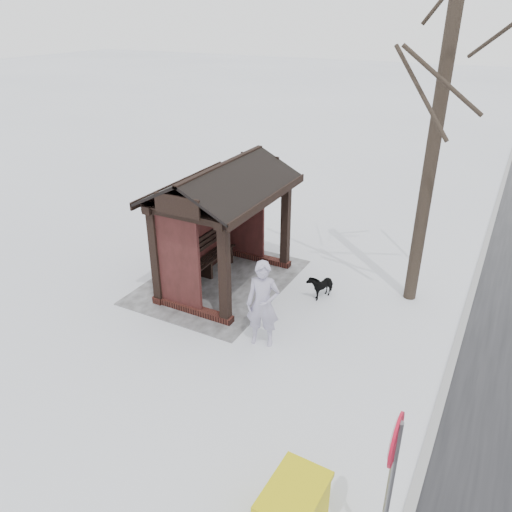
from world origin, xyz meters
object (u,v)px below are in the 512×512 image
Objects in this scene: tree_near at (455,10)px; pedestrian at (263,304)px; bus_shelter at (218,201)px; road_sign at (392,464)px; dog at (321,285)px; grit_bin at (293,509)px.

pedestrian is (3.26, -2.26, -5.23)m from tree_near.
road_sign is (5.14, 5.44, -0.45)m from bus_shelter.
bus_shelter is 5.03× the size of dog.
bus_shelter is 7.50m from road_sign.
pedestrian is 2.41m from dog.
grit_bin is (5.77, 1.89, 0.09)m from dog.
grit_bin is at bearing 39.72° from bus_shelter.
bus_shelter is 0.40× the size of tree_near.
grit_bin is at bearing -0.09° from tree_near.
road_sign is at bearing 46.65° from bus_shelter.
grit_bin is at bearing -52.37° from dog.
grit_bin is at bearing -73.14° from pedestrian.
bus_shelter is 6.10m from tree_near.
dog is 6.07m from grit_bin.
bus_shelter reaches higher than pedestrian.
dog is 6.56m from road_sign.
pedestrian is 1.81× the size of grit_bin.
road_sign reaches higher than pedestrian.
bus_shelter is 3.01m from pedestrian.
tree_near is at bearing 108.99° from bus_shelter.
bus_shelter is at bearing -148.21° from dog.
bus_shelter is at bearing 123.91° from pedestrian.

